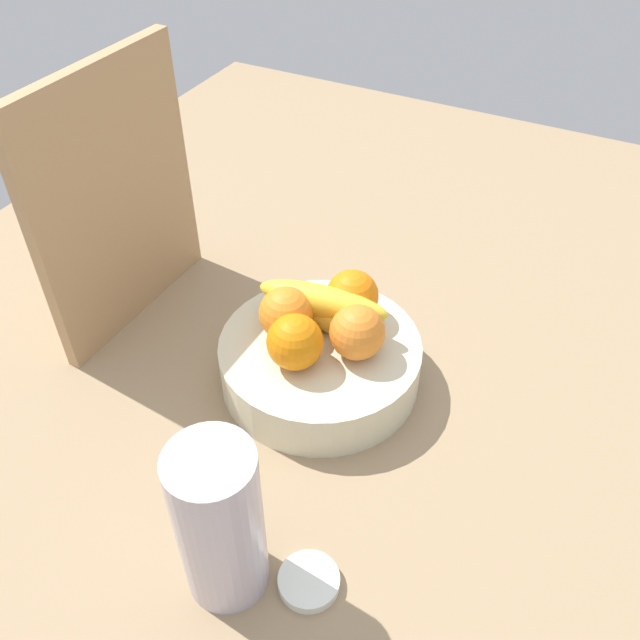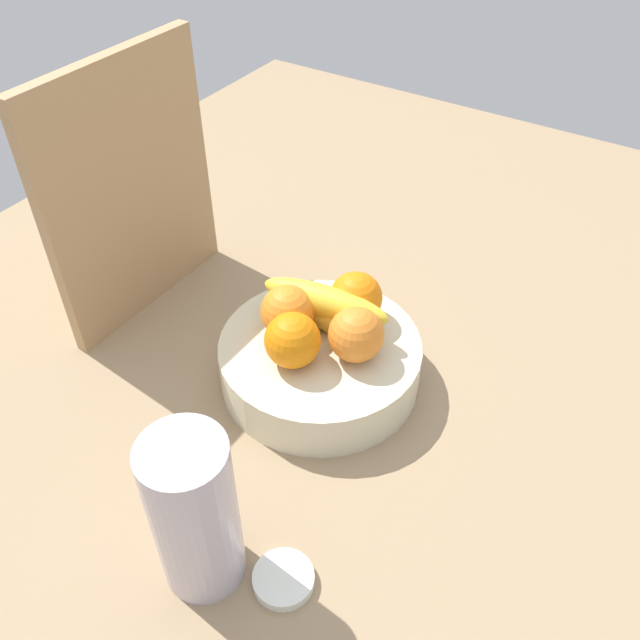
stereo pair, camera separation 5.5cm
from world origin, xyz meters
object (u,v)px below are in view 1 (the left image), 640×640
Objects in this scene: orange_front_right at (357,332)px; banana_bunch at (322,307)px; fruit_bowl at (320,361)px; thermos_tumbler at (220,523)px; orange_center at (354,296)px; cutting_board at (116,201)px; jar_lid at (309,581)px; orange_front_left at (295,342)px; orange_back_left at (286,313)px.

orange_front_right reaches higher than banana_bunch.
fruit_bowl is 29.44cm from thermos_tumbler.
orange_center is (5.88, 3.23, 0.00)cm from orange_front_right.
cutting_board is 45.95cm from thermos_tumbler.
cutting_board reaches higher than jar_lid.
orange_front_left and orange_front_right have the same top height.
cutting_board is (0.93, 30.19, 14.82)cm from fruit_bowl.
orange_center reaches higher than fruit_bowl.
orange_front_left is 5.24cm from orange_back_left.
thermos_tumbler is 12.22cm from jar_lid.
orange_back_left is 0.19× the size of cutting_board.
fruit_bowl is at bearing -157.04° from banana_bunch.
banana_bunch is at bearing -84.81° from cutting_board.
orange_center is at bearing -41.69° from orange_back_left.
cutting_board reaches higher than fruit_bowl.
thermos_tumbler is 3.10× the size of jar_lid.
fruit_bowl is 8.12cm from orange_front_right.
cutting_board is at bearing 89.56° from orange_front_right.
cutting_board is at bearing 88.25° from fruit_bowl.
orange_center is 34.97cm from jar_lid.
cutting_board reaches higher than orange_front_right.
orange_front_right is at bearing -50.14° from orange_front_left.
orange_back_left is 4.75cm from banana_bunch.
orange_center is at bearing -13.79° from orange_front_left.
thermos_tumbler reaches higher than orange_front_left.
orange_front_left is 24.75cm from thermos_tumbler.
orange_front_right is at bearing -82.00° from fruit_bowl.
banana_bunch is 32.08cm from thermos_tumbler.
orange_front_left is at bearing -139.31° from orange_back_left.
thermos_tumbler is at bearing -167.49° from orange_front_left.
orange_front_right is 29.07cm from thermos_tumbler.
orange_front_left is 7.44cm from banana_bunch.
fruit_bowl is 33.65cm from cutting_board.
fruit_bowl is 9.40cm from orange_center.
banana_bunch is 32.86cm from jar_lid.
orange_center is at bearing 4.44° from thermos_tumbler.
orange_front_left is 0.35× the size of thermos_tumbler.
banana_bunch is (2.53, 6.05, -0.32)cm from orange_front_right.
orange_back_left is at bearing 33.01° from jar_lid.
orange_front_left is at bearing 166.21° from orange_center.
orange_center is 0.19× the size of cutting_board.
orange_back_left is at bearing 136.85° from banana_bunch.
jar_lid is at bearing -162.10° from orange_center.
orange_center is 1.09× the size of jar_lid.
orange_front_right is at bearing -84.30° from orange_back_left.
orange_front_left is at bearing 12.51° from thermos_tumbler.
banana_bunch reaches higher than jar_lid.
orange_center is (6.54, -1.47, 6.60)cm from fruit_bowl.
orange_center is 35.05cm from thermos_tumbler.
orange_front_left is 11.10cm from orange_center.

